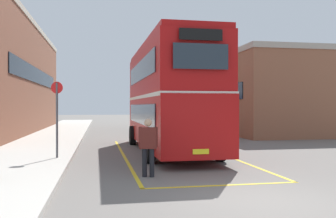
{
  "coord_description": "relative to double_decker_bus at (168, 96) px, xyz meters",
  "views": [
    {
      "loc": [
        -3.44,
        -7.52,
        2.05
      ],
      "look_at": [
        0.03,
        11.56,
        1.9
      ],
      "focal_mm": 39.9,
      "sensor_mm": 36.0,
      "label": 1
    }
  ],
  "objects": [
    {
      "name": "pedestrian_boarding",
      "position": [
        -1.66,
        -5.82,
        -1.54
      ],
      "size": [
        0.55,
        0.34,
        1.69
      ],
      "color": "black",
      "rests_on": "ground"
    },
    {
      "name": "single_deck_bus",
      "position": [
        2.82,
        15.11,
        -0.87
      ],
      "size": [
        2.75,
        10.02,
        3.02
      ],
      "color": "black",
      "rests_on": "ground"
    },
    {
      "name": "sidewalk_left",
      "position": [
        -6.09,
        7.8,
        -2.44
      ],
      "size": [
        4.0,
        57.6,
        0.14
      ],
      "primitive_type": "cube",
      "color": "#B2ADA3",
      "rests_on": "ground"
    },
    {
      "name": "ground_plane",
      "position": [
        0.41,
        5.4,
        -2.51
      ],
      "size": [
        135.6,
        135.6,
        0.0
      ],
      "primitive_type": "plane",
      "color": "#66605B"
    },
    {
      "name": "depot_building_right",
      "position": [
        9.72,
        11.12,
        0.44
      ],
      "size": [
        7.75,
        13.78,
        5.9
      ],
      "color": "brown",
      "rests_on": "ground"
    },
    {
      "name": "bus_stop_sign",
      "position": [
        -4.6,
        -2.23,
        -0.69
      ],
      "size": [
        0.43,
        0.14,
        2.81
      ],
      "color": "#4C4C51",
      "rests_on": "sidewalk_left"
    },
    {
      "name": "double_decker_bus",
      "position": [
        0.0,
        0.0,
        0.0
      ],
      "size": [
        2.98,
        10.63,
        4.75
      ],
      "color": "black",
      "rests_on": "ground"
    },
    {
      "name": "bay_marking_yellow",
      "position": [
        0.01,
        -1.96,
        -2.51
      ],
      "size": [
        4.4,
        12.64,
        0.01
      ],
      "color": "gold",
      "rests_on": "ground"
    }
  ]
}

